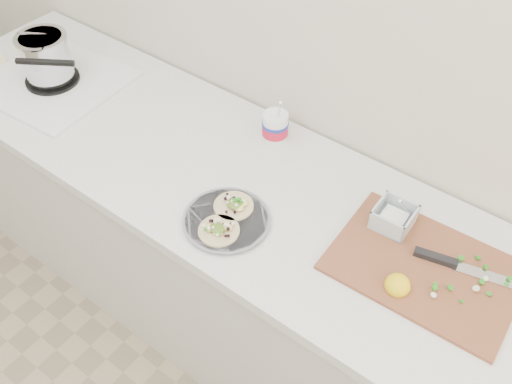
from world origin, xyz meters
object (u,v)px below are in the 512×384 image
Objects in this scene: stove at (49,66)px; cutboard at (424,260)px; taco_plate at (226,218)px; tub at (276,125)px.

stove is 1.02× the size of cutboard.
taco_plate is (0.94, -0.14, -0.06)m from stove.
tub is at bearing 11.84° from stove.
tub is 0.40× the size of cutboard.
cutboard is (1.45, 0.06, -0.06)m from stove.
tub reaches higher than cutboard.
taco_plate is at bearing -160.77° from cutboard.
taco_plate is at bearing -12.48° from stove.
stove reaches higher than taco_plate.
taco_plate is 0.55m from cutboard.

